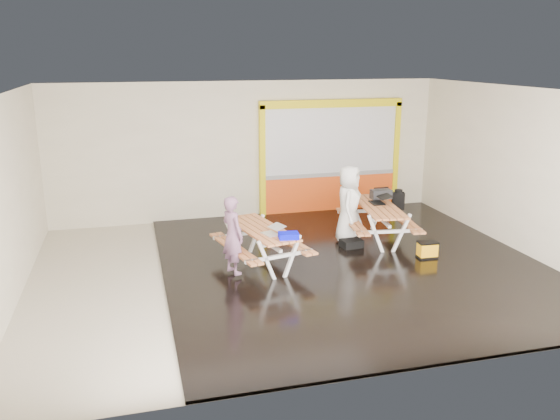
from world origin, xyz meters
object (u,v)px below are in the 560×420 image
object	(u,v)px
laptop_right	(380,201)
dark_case	(351,243)
picnic_table_right	(378,214)
toolbox	(381,194)
person_left	(233,235)
person_right	(349,205)
blue_pouch	(289,236)
fluke_bag	(427,250)
picnic_table_left	(261,237)
laptop_left	(273,231)
backpack	(398,200)

from	to	relation	value
laptop_right	dark_case	size ratio (longest dim) A/B	1.07
picnic_table_right	toolbox	distance (m)	0.71
person_left	person_right	world-z (taller)	person_right
blue_pouch	toolbox	distance (m)	3.63
blue_pouch	toolbox	bearing A→B (deg)	37.62
fluke_bag	picnic_table_left	bearing A→B (deg)	172.03
person_left	laptop_left	distance (m)	0.77
person_left	picnic_table_right	bearing A→B (deg)	-92.77
picnic_table_left	person_left	bearing A→B (deg)	-146.70
laptop_left	blue_pouch	xyz separation A→B (m)	(0.22, -0.34, 0.00)
picnic_table_left	person_left	distance (m)	0.80
picnic_table_left	toolbox	xyz separation A→B (m)	(3.22, 1.43, 0.33)
dark_case	fluke_bag	size ratio (longest dim) A/B	1.11
backpack	picnic_table_right	bearing A→B (deg)	-141.93
person_left	backpack	bearing A→B (deg)	-89.01
laptop_right	person_right	bearing A→B (deg)	-173.47
laptop_right	fluke_bag	xyz separation A→B (m)	(0.41, -1.53, -0.71)
toolbox	person_left	bearing A→B (deg)	-154.37
dark_case	picnic_table_left	bearing A→B (deg)	-165.72
dark_case	person_left	bearing A→B (deg)	-160.87
person_left	laptop_right	size ratio (longest dim) A/B	3.10
laptop_left	laptop_right	xyz separation A→B (m)	(2.89, 1.49, 0.04)
laptop_left	fluke_bag	xyz separation A→B (m)	(3.30, -0.04, -0.67)
backpack	picnic_table_left	bearing A→B (deg)	-158.00
laptop_left	dark_case	distance (m)	2.38
blue_pouch	fluke_bag	bearing A→B (deg)	5.59
picnic_table_left	backpack	world-z (taller)	backpack
blue_pouch	backpack	size ratio (longest dim) A/B	0.76
toolbox	dark_case	distance (m)	1.61
laptop_left	blue_pouch	distance (m)	0.40
laptop_right	blue_pouch	distance (m)	3.24
laptop_right	backpack	size ratio (longest dim) A/B	1.01
picnic_table_left	laptop_right	xyz separation A→B (m)	(3.02, 1.05, 0.29)
picnic_table_left	laptop_right	distance (m)	3.21
picnic_table_right	backpack	size ratio (longest dim) A/B	4.88
person_right	backpack	bearing A→B (deg)	-42.36
backpack	toolbox	bearing A→B (deg)	-172.35
picnic_table_left	laptop_right	world-z (taller)	laptop_right
person_right	laptop_right	world-z (taller)	person_right
person_right	laptop_left	xyz separation A→B (m)	(-2.10, -1.40, -0.02)
blue_pouch	picnic_table_right	bearing A→B (deg)	32.88
toolbox	fluke_bag	bearing A→B (deg)	-83.79
picnic_table_right	backpack	xyz separation A→B (m)	(0.79, 0.62, 0.13)
person_left	backpack	distance (m)	4.75
backpack	fluke_bag	bearing A→B (deg)	-97.95
picnic_table_right	person_left	distance (m)	3.79
person_left	person_right	distance (m)	3.19
person_right	laptop_left	distance (m)	2.53
laptop_left	picnic_table_right	bearing A→B (deg)	25.35
laptop_right	fluke_bag	distance (m)	1.73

